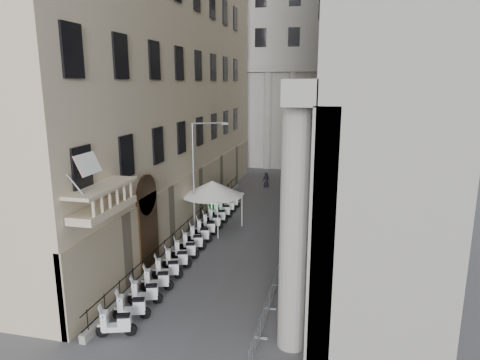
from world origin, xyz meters
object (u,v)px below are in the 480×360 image
(pedestrian_b, at_px, (309,179))
(info_kiosk, at_px, (210,205))
(security_tent, at_px, (209,186))
(street_lamp, at_px, (198,168))
(scooter_0, at_px, (117,336))
(pedestrian_a, at_px, (285,191))

(pedestrian_b, bearing_deg, info_kiosk, 90.29)
(security_tent, bearing_deg, street_lamp, -100.81)
(scooter_0, distance_m, pedestrian_a, 23.87)
(scooter_0, height_order, info_kiosk, info_kiosk)
(street_lamp, bearing_deg, pedestrian_b, 42.73)
(scooter_0, distance_m, info_kiosk, 17.12)
(street_lamp, height_order, pedestrian_a, street_lamp)
(street_lamp, xyz_separation_m, info_kiosk, (-0.27, 3.64, -3.79))
(security_tent, height_order, pedestrian_a, security_tent)
(street_lamp, xyz_separation_m, pedestrian_a, (5.10, 10.02, -3.82))
(scooter_0, distance_m, pedestrian_b, 30.29)
(street_lamp, xyz_separation_m, pedestrian_b, (6.81, 16.25, -4.01))
(pedestrian_a, bearing_deg, info_kiosk, 58.71)
(scooter_0, bearing_deg, pedestrian_b, -29.68)
(security_tent, height_order, info_kiosk, security_tent)
(scooter_0, relative_size, info_kiosk, 0.78)
(pedestrian_b, bearing_deg, security_tent, 95.61)
(security_tent, distance_m, pedestrian_b, 16.12)
(scooter_0, xyz_separation_m, pedestrian_b, (6.06, 29.67, 0.76))
(street_lamp, bearing_deg, security_tent, 54.65)
(info_kiosk, relative_size, pedestrian_b, 1.26)
(security_tent, xyz_separation_m, pedestrian_a, (4.78, 8.34, -2.12))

